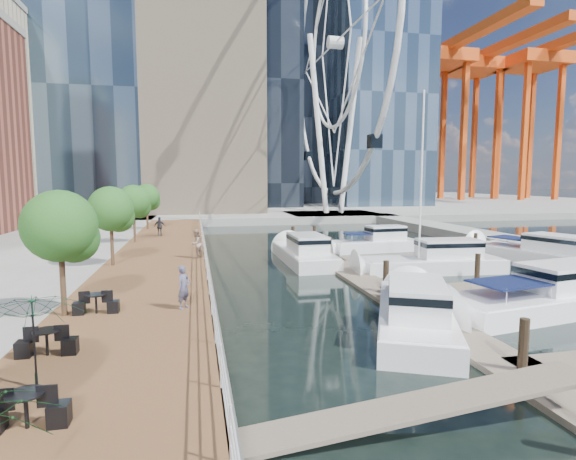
% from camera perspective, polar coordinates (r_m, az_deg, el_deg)
% --- Properties ---
extents(ground, '(520.00, 520.00, 0.00)m').
position_cam_1_polar(ground, '(16.04, 14.12, -15.56)').
color(ground, black).
rests_on(ground, ground).
extents(boardwalk, '(6.00, 60.00, 1.00)m').
position_cam_1_polar(boardwalk, '(28.97, -16.27, -4.75)').
color(boardwalk, brown).
rests_on(boardwalk, ground).
extents(seawall, '(0.25, 60.00, 1.00)m').
position_cam_1_polar(seawall, '(28.87, -10.31, -4.63)').
color(seawall, '#595954').
rests_on(seawall, ground).
extents(land_far, '(200.00, 114.00, 1.00)m').
position_cam_1_polar(land_far, '(115.67, -8.43, 3.54)').
color(land_far, gray).
rests_on(land_far, ground).
extents(breakwater, '(4.00, 60.00, 1.00)m').
position_cam_1_polar(breakwater, '(43.02, 26.66, -1.62)').
color(breakwater, gray).
rests_on(breakwater, ground).
extents(pier, '(14.00, 12.00, 1.00)m').
position_cam_1_polar(pier, '(68.74, 5.78, 1.74)').
color(pier, gray).
rests_on(pier, ground).
extents(railing, '(0.10, 60.00, 1.05)m').
position_cam_1_polar(railing, '(28.70, -10.55, -2.62)').
color(railing, white).
rests_on(railing, boardwalk).
extents(floating_docks, '(16.00, 34.00, 2.60)m').
position_cam_1_polar(floating_docks, '(28.05, 19.98, -5.25)').
color(floating_docks, '#6D6051').
rests_on(floating_docks, ground).
extents(ferris_wheel, '(5.80, 45.60, 47.80)m').
position_cam_1_polar(ferris_wheel, '(71.39, 6.03, 22.52)').
color(ferris_wheel, white).
rests_on(ferris_wheel, ground).
extents(port_cranes, '(40.00, 52.00, 38.00)m').
position_cam_1_polar(port_cranes, '(132.67, 22.94, 11.89)').
color(port_cranes, '#D84C14').
rests_on(port_cranes, ground).
extents(street_trees, '(2.60, 42.60, 4.60)m').
position_cam_1_polar(street_trees, '(27.82, -21.61, 2.49)').
color(street_trees, '#3F2B1C').
rests_on(street_trees, ground).
extents(cafe_tables, '(2.50, 13.70, 0.74)m').
position_cam_1_polar(cafe_tables, '(12.80, -29.12, -15.34)').
color(cafe_tables, black).
rests_on(cafe_tables, ground).
extents(yacht_foreground, '(11.82, 4.97, 2.15)m').
position_cam_1_polar(yacht_foreground, '(23.77, 29.96, -8.99)').
color(yacht_foreground, white).
rests_on(yacht_foreground, ground).
extents(pedestrian_near, '(0.69, 0.73, 1.68)m').
position_cam_1_polar(pedestrian_near, '(17.85, -13.12, -7.07)').
color(pedestrian_near, '#47465D').
rests_on(pedestrian_near, boardwalk).
extents(pedestrian_mid, '(1.09, 1.13, 1.83)m').
position_cam_1_polar(pedestrian_mid, '(29.19, -11.60, -1.72)').
color(pedestrian_mid, gray).
rests_on(pedestrian_mid, boardwalk).
extents(pedestrian_far, '(1.05, 0.54, 1.71)m').
position_cam_1_polar(pedestrian_far, '(41.49, -15.97, 0.42)').
color(pedestrian_far, '#343641').
rests_on(pedestrian_far, boardwalk).
extents(moored_yachts, '(22.31, 34.02, 11.50)m').
position_cam_1_polar(moored_yachts, '(29.54, 18.73, -5.61)').
color(moored_yachts, white).
rests_on(moored_yachts, ground).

